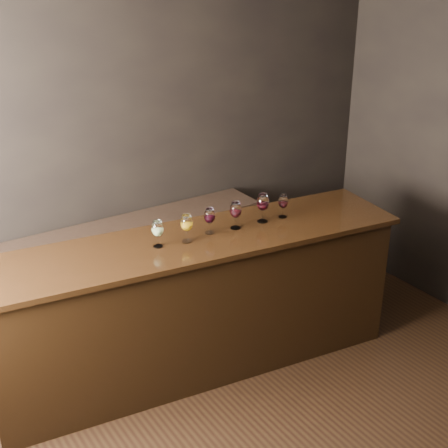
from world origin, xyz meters
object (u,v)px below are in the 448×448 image
glass_red_d (283,202)px  glass_amber (187,224)px  glass_red_c (263,203)px  glass_red_a (210,216)px  glass_red_b (236,211)px  back_bar_shelf (107,285)px  glass_white (158,229)px  bar_counter (196,307)px

glass_red_d → glass_amber: bearing=178.2°
glass_amber → glass_red_c: (0.64, -0.01, 0.01)m
glass_red_a → glass_red_b: bearing=-9.5°
back_bar_shelf → glass_red_a: 1.13m
glass_white → glass_red_a: 0.41m
glass_amber → glass_red_a: bearing=9.4°
bar_counter → glass_amber: (-0.07, -0.01, 0.69)m
glass_amber → glass_red_b: size_ratio=0.99×
glass_red_b → glass_white: bearing=176.3°
back_bar_shelf → glass_red_b: (0.73, -0.72, 0.73)m
glass_white → glass_red_b: bearing=-3.7°
bar_counter → glass_red_d: size_ratio=16.41×
glass_white → glass_red_b: (0.61, -0.04, 0.01)m
glass_white → glass_red_c: bearing=-3.5°
bar_counter → glass_white: size_ratio=15.46×
glass_red_b → glass_amber: bearing=-179.9°
glass_white → glass_red_d: size_ratio=1.06×
bar_counter → glass_red_b: 0.77m
glass_red_c → back_bar_shelf: bearing=142.5°
glass_red_b → glass_red_c: bearing=-3.0°
bar_counter → back_bar_shelf: 0.81m
glass_red_b → bar_counter: bearing=177.9°
back_bar_shelf → glass_red_b: 1.26m
glass_red_c → glass_red_d: size_ratio=1.21×
bar_counter → back_bar_shelf: bar_counter is taller
glass_amber → glass_white: bearing=168.8°
bar_counter → glass_red_a: 0.70m
back_bar_shelf → glass_amber: glass_amber is taller
glass_red_c → glass_red_d: glass_red_c is taller
glass_white → glass_red_a: glass_white is taller
glass_white → glass_red_a: size_ratio=1.01×
bar_counter → glass_red_b: glass_red_b is taller
glass_amber → glass_red_d: glass_amber is taller
back_bar_shelf → glass_red_c: glass_red_c is taller
bar_counter → glass_red_c: size_ratio=13.51×
glass_red_a → glass_red_d: (0.61, -0.06, -0.01)m
glass_amber → glass_red_a: 0.21m
back_bar_shelf → bar_counter: bearing=-61.2°
glass_white → glass_red_c: glass_red_c is taller
glass_white → glass_red_a: bearing=-0.8°
back_bar_shelf → glass_red_b: bearing=-44.8°
bar_counter → glass_amber: bearing=-161.5°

